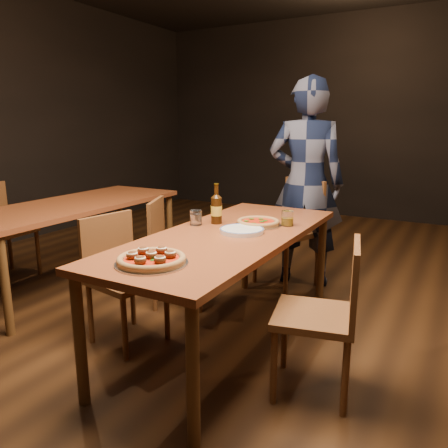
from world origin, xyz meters
The scene contains 16 objects.
ground centered at (0.00, 0.00, 0.00)m, with size 9.00×9.00×0.00m, color black.
room_shell centered at (0.00, 0.00, 1.86)m, with size 9.00×9.00×9.00m.
table_main centered at (0.00, 0.00, 0.68)m, with size 0.80×2.00×0.75m.
table_left centered at (-1.70, 0.30, 0.68)m, with size 0.80×2.00×0.75m.
chair_main_nw centered at (-0.58, -0.30, 0.44)m, with size 0.41×0.41×0.88m, color #592C17, non-canonical shape.
chair_main_sw centered at (-0.64, 0.40, 0.44)m, with size 0.41×0.41×0.89m, color #592C17, non-canonical shape.
chair_main_e centered at (0.65, -0.25, 0.44)m, with size 0.41×0.41×0.89m, color #592C17, non-canonical shape.
chair_end centered at (-0.06, 1.21, 0.49)m, with size 0.46×0.46×0.98m, color #592C17, non-canonical shape.
chair_nbr_left centered at (-2.40, 0.09, 0.46)m, with size 0.43×0.43×0.93m, color #592C17, non-canonical shape.
pizza_meatball centered at (-0.04, -0.72, 0.77)m, with size 0.36×0.36×0.07m.
pizza_margherita centered at (0.08, 0.29, 0.77)m, with size 0.31×0.31×0.04m.
plate_stack centered at (0.07, 0.06, 0.76)m, with size 0.28×0.28×0.03m, color white.
beer_bottle centered at (-0.20, 0.20, 0.85)m, with size 0.08×0.08×0.27m.
water_glass centered at (-0.30, 0.10, 0.80)m, with size 0.08×0.08×0.10m, color white.
amber_glass centered at (0.25, 0.38, 0.80)m, with size 0.08×0.08×0.10m, color #A07312.
diner centered at (0.05, 1.34, 0.91)m, with size 0.66×0.43×1.82m, color black.
Camera 1 is at (1.27, -2.35, 1.43)m, focal length 35.00 mm.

